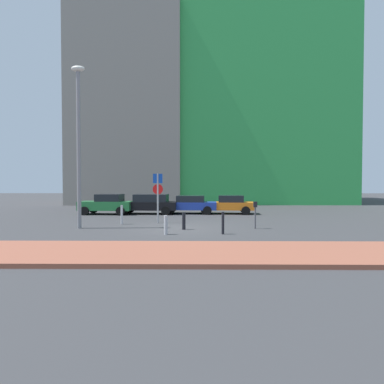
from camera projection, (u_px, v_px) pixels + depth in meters
name	position (u px, v px, depth m)	size (l,w,h in m)	color
ground_plane	(179.00, 228.00, 15.71)	(120.00, 120.00, 0.00)	#38383A
sidewalk_brick	(169.00, 253.00, 9.79)	(40.00, 3.31, 0.14)	#93513D
parked_car_green	(107.00, 204.00, 22.93)	(4.01, 2.06, 1.53)	#237238
parked_car_black	(149.00, 204.00, 23.23)	(4.63, 2.19, 1.51)	black
parked_car_blue	(189.00, 204.00, 23.49)	(4.30, 2.16, 1.39)	#1E389E
parked_car_orange	(226.00, 204.00, 23.37)	(4.51, 2.18, 1.41)	orange
parking_sign_post	(158.00, 192.00, 17.75)	(0.60, 0.10, 2.91)	gray
parking_meter	(255.00, 211.00, 15.49)	(0.18, 0.14, 1.39)	#4C4C51
street_lamp	(79.00, 135.00, 15.57)	(0.70, 0.36, 8.30)	gray
traffic_bollard_near	(184.00, 221.00, 15.23)	(0.17, 0.17, 0.87)	black
traffic_bollard_mid	(166.00, 225.00, 13.72)	(0.17, 0.17, 0.86)	#B7B7BC
traffic_bollard_far	(223.00, 223.00, 13.84)	(0.12, 0.12, 1.02)	black
traffic_bollard_edge	(122.00, 215.00, 17.26)	(0.13, 0.13, 1.09)	#B7B7BC
building_colorful_midrise	(253.00, 119.00, 41.36)	(19.83, 17.94, 22.28)	green
building_under_construction	(132.00, 113.00, 37.66)	(12.45, 11.42, 22.16)	gray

